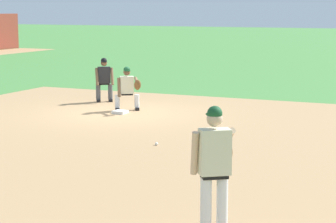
% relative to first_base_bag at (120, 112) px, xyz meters
% --- Properties ---
extents(ground_plane, '(160.00, 160.00, 0.00)m').
position_rel_first_base_bag_xyz_m(ground_plane, '(0.00, 0.00, -0.04)').
color(ground_plane, '#47843D').
extents(infield_dirt_patch, '(18.00, 18.00, 0.01)m').
position_rel_first_base_bag_xyz_m(infield_dirt_patch, '(-4.48, -3.13, -0.04)').
color(infield_dirt_patch, tan).
rests_on(infield_dirt_patch, ground).
extents(first_base_bag, '(0.38, 0.38, 0.09)m').
position_rel_first_base_bag_xyz_m(first_base_bag, '(0.00, 0.00, 0.00)').
color(first_base_bag, white).
rests_on(first_base_bag, ground).
extents(baseball, '(0.07, 0.07, 0.07)m').
position_rel_first_base_bag_xyz_m(baseball, '(-3.61, -2.89, -0.01)').
color(baseball, white).
rests_on(baseball, ground).
extents(pitcher, '(0.85, 0.57, 1.86)m').
position_rel_first_base_bag_xyz_m(pitcher, '(-8.93, -6.26, 1.01)').
color(pitcher, black).
rests_on(pitcher, ground).
extents(first_baseman, '(0.80, 1.05, 1.34)m').
position_rel_first_base_bag_xyz_m(first_baseman, '(0.57, 0.04, 0.69)').
color(first_baseman, black).
rests_on(first_baseman, ground).
extents(umpire, '(0.65, 0.68, 1.46)m').
position_rel_first_base_bag_xyz_m(umpire, '(1.92, 1.63, 0.75)').
color(umpire, black).
rests_on(umpire, ground).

